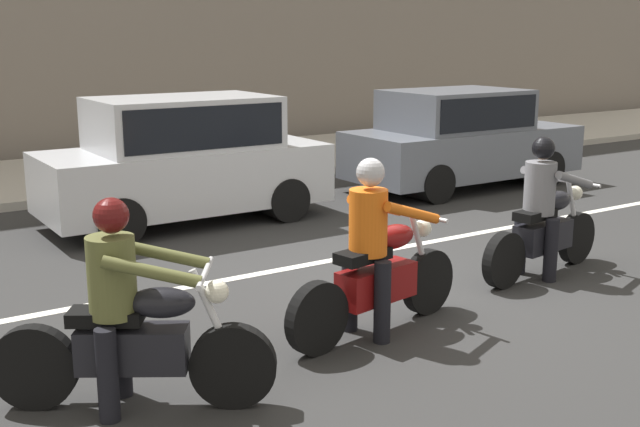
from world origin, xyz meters
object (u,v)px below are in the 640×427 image
motorcycle_with_rider_olive (130,324)px  parked_sedan_slate_gray (460,138)px  parked_hatchback_silver (184,158)px  motorcycle_with_rider_orange_stripe (376,263)px  motorcycle_with_rider_gray (543,219)px

motorcycle_with_rider_olive → parked_sedan_slate_gray: parked_sedan_slate_gray is taller
motorcycle_with_rider_olive → parked_hatchback_silver: 5.82m
motorcycle_with_rider_olive → parked_hatchback_silver: size_ratio=0.45×
parked_hatchback_silver → motorcycle_with_rider_olive: bearing=-117.5°
motorcycle_with_rider_orange_stripe → motorcycle_with_rider_olive: bearing=-174.7°
motorcycle_with_rider_gray → motorcycle_with_rider_orange_stripe: bearing=-171.7°
parked_sedan_slate_gray → parked_hatchback_silver: 5.11m
parked_sedan_slate_gray → parked_hatchback_silver: parked_hatchback_silver is taller
motorcycle_with_rider_gray → parked_sedan_slate_gray: 5.19m
motorcycle_with_rider_orange_stripe → motorcycle_with_rider_gray: bearing=8.3°
motorcycle_with_rider_gray → motorcycle_with_rider_orange_stripe: 2.65m
motorcycle_with_rider_orange_stripe → parked_sedan_slate_gray: (5.44, 4.74, 0.22)m
parked_sedan_slate_gray → motorcycle_with_rider_gray: bearing=-122.9°
motorcycle_with_rider_olive → motorcycle_with_rider_gray: bearing=6.9°
motorcycle_with_rider_olive → motorcycle_with_rider_orange_stripe: 2.37m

